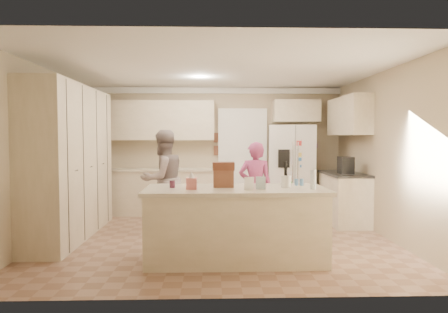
{
  "coord_description": "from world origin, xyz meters",
  "views": [
    {
      "loc": [
        -0.1,
        -6.1,
        1.57
      ],
      "look_at": [
        0.1,
        0.35,
        1.25
      ],
      "focal_mm": 32.0,
      "sensor_mm": 36.0,
      "label": 1
    }
  ],
  "objects_px": {
    "teen_boy": "(163,179)",
    "dollhouse_body": "(223,178)",
    "coffee_maker": "(346,165)",
    "tissue_box": "(191,184)",
    "teen_girl": "(255,187)",
    "island_base": "(235,226)",
    "refrigerator": "(291,170)",
    "utensil_crock": "(286,181)"
  },
  "relations": [
    {
      "from": "dollhouse_body",
      "to": "teen_boy",
      "type": "relative_size",
      "value": 0.15
    },
    {
      "from": "dollhouse_body",
      "to": "refrigerator",
      "type": "bearing_deg",
      "value": 63.12
    },
    {
      "from": "utensil_crock",
      "to": "tissue_box",
      "type": "bearing_deg",
      "value": -172.87
    },
    {
      "from": "utensil_crock",
      "to": "teen_girl",
      "type": "distance_m",
      "value": 1.44
    },
    {
      "from": "utensil_crock",
      "to": "tissue_box",
      "type": "xyz_separation_m",
      "value": [
        -1.2,
        -0.15,
        -0.0
      ]
    },
    {
      "from": "island_base",
      "to": "coffee_maker",
      "type": "bearing_deg",
      "value": 42.83
    },
    {
      "from": "coffee_maker",
      "to": "dollhouse_body",
      "type": "distance_m",
      "value": 2.84
    },
    {
      "from": "refrigerator",
      "to": "teen_boy",
      "type": "xyz_separation_m",
      "value": [
        -2.44,
        -1.2,
        -0.06
      ]
    },
    {
      "from": "island_base",
      "to": "utensil_crock",
      "type": "height_order",
      "value": "utensil_crock"
    },
    {
      "from": "island_base",
      "to": "refrigerator",
      "type": "bearing_deg",
      "value": 66.28
    },
    {
      "from": "teen_girl",
      "to": "teen_boy",
      "type": "bearing_deg",
      "value": -4.69
    },
    {
      "from": "utensil_crock",
      "to": "refrigerator",
      "type": "bearing_deg",
      "value": 77.31
    },
    {
      "from": "coffee_maker",
      "to": "tissue_box",
      "type": "relative_size",
      "value": 2.14
    },
    {
      "from": "utensil_crock",
      "to": "dollhouse_body",
      "type": "xyz_separation_m",
      "value": [
        -0.8,
        0.05,
        0.04
      ]
    },
    {
      "from": "teen_boy",
      "to": "teen_girl",
      "type": "height_order",
      "value": "teen_boy"
    },
    {
      "from": "teen_girl",
      "to": "island_base",
      "type": "bearing_deg",
      "value": 81.5
    },
    {
      "from": "island_base",
      "to": "teen_girl",
      "type": "xyz_separation_m",
      "value": [
        0.41,
        1.45,
        0.3
      ]
    },
    {
      "from": "utensil_crock",
      "to": "tissue_box",
      "type": "distance_m",
      "value": 1.21
    },
    {
      "from": "utensil_crock",
      "to": "teen_boy",
      "type": "relative_size",
      "value": 0.09
    },
    {
      "from": "teen_boy",
      "to": "dollhouse_body",
      "type": "bearing_deg",
      "value": 79.77
    },
    {
      "from": "refrigerator",
      "to": "dollhouse_body",
      "type": "relative_size",
      "value": 6.92
    },
    {
      "from": "dollhouse_body",
      "to": "teen_boy",
      "type": "xyz_separation_m",
      "value": [
        -0.98,
        1.68,
        -0.19
      ]
    },
    {
      "from": "refrigerator",
      "to": "utensil_crock",
      "type": "distance_m",
      "value": 3.0
    },
    {
      "from": "utensil_crock",
      "to": "teen_girl",
      "type": "bearing_deg",
      "value": 99.7
    },
    {
      "from": "tissue_box",
      "to": "coffee_maker",
      "type": "bearing_deg",
      "value": 37.57
    },
    {
      "from": "tissue_box",
      "to": "utensil_crock",
      "type": "bearing_deg",
      "value": 7.13
    },
    {
      "from": "island_base",
      "to": "teen_boy",
      "type": "xyz_separation_m",
      "value": [
        -1.13,
        1.78,
        0.4
      ]
    },
    {
      "from": "island_base",
      "to": "dollhouse_body",
      "type": "distance_m",
      "value": 0.62
    },
    {
      "from": "island_base",
      "to": "teen_boy",
      "type": "height_order",
      "value": "teen_boy"
    },
    {
      "from": "refrigerator",
      "to": "tissue_box",
      "type": "relative_size",
      "value": 12.86
    },
    {
      "from": "dollhouse_body",
      "to": "teen_girl",
      "type": "height_order",
      "value": "teen_girl"
    },
    {
      "from": "refrigerator",
      "to": "island_base",
      "type": "height_order",
      "value": "refrigerator"
    },
    {
      "from": "coffee_maker",
      "to": "utensil_crock",
      "type": "distance_m",
      "value": 2.32
    },
    {
      "from": "dollhouse_body",
      "to": "island_base",
      "type": "bearing_deg",
      "value": -33.69
    },
    {
      "from": "coffee_maker",
      "to": "tissue_box",
      "type": "distance_m",
      "value": 3.28
    },
    {
      "from": "tissue_box",
      "to": "dollhouse_body",
      "type": "height_order",
      "value": "dollhouse_body"
    },
    {
      "from": "dollhouse_body",
      "to": "teen_girl",
      "type": "distance_m",
      "value": 1.49
    },
    {
      "from": "utensil_crock",
      "to": "dollhouse_body",
      "type": "height_order",
      "value": "dollhouse_body"
    },
    {
      "from": "utensil_crock",
      "to": "dollhouse_body",
      "type": "bearing_deg",
      "value": 176.42
    },
    {
      "from": "island_base",
      "to": "tissue_box",
      "type": "bearing_deg",
      "value": -169.7
    },
    {
      "from": "tissue_box",
      "to": "dollhouse_body",
      "type": "bearing_deg",
      "value": 26.57
    },
    {
      "from": "teen_boy",
      "to": "utensil_crock",
      "type": "bearing_deg",
      "value": 95.35
    }
  ]
}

